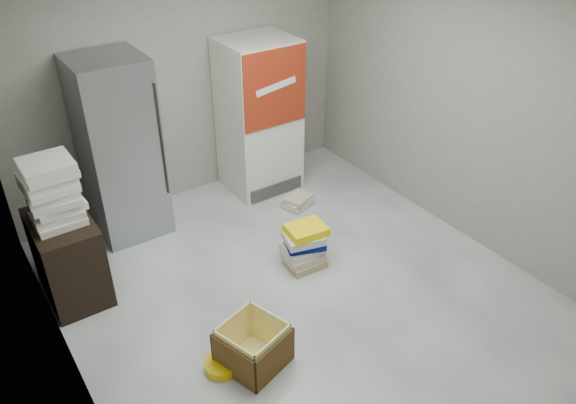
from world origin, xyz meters
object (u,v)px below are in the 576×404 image
(phonebook_stack_main, at_px, (304,246))
(cardboard_box, at_px, (253,348))
(wood_shelf, at_px, (69,258))
(steel_fridge, at_px, (120,149))
(coke_cooler, at_px, (259,116))

(phonebook_stack_main, bearing_deg, cardboard_box, -131.31)
(wood_shelf, xyz_separation_m, phonebook_stack_main, (1.99, -0.87, -0.17))
(wood_shelf, height_order, phonebook_stack_main, wood_shelf)
(steel_fridge, height_order, cardboard_box, steel_fridge)
(coke_cooler, height_order, cardboard_box, coke_cooler)
(coke_cooler, xyz_separation_m, wood_shelf, (-2.48, -0.72, -0.50))
(steel_fridge, distance_m, wood_shelf, 1.23)
(coke_cooler, bearing_deg, steel_fridge, 179.82)
(steel_fridge, bearing_deg, phonebook_stack_main, -53.95)
(steel_fridge, xyz_separation_m, wood_shelf, (-0.83, -0.73, -0.55))
(coke_cooler, xyz_separation_m, cardboard_box, (-1.55, -2.38, -0.75))
(phonebook_stack_main, xyz_separation_m, cardboard_box, (-1.06, -0.79, -0.07))
(wood_shelf, distance_m, cardboard_box, 1.92)
(phonebook_stack_main, relative_size, cardboard_box, 0.78)
(steel_fridge, height_order, wood_shelf, steel_fridge)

